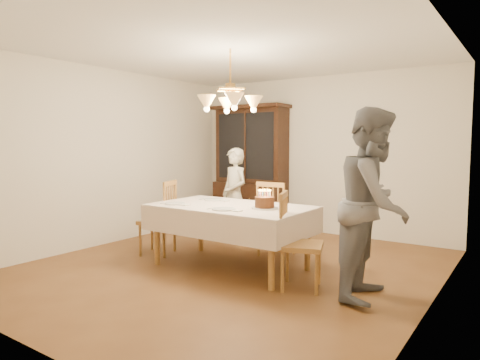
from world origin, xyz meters
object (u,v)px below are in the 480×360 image
Objects in this scene: china_hutch at (251,169)px; elderly_woman at (235,195)px; birthday_cake at (265,203)px; chair_far_side at (276,223)px; dining_table at (231,212)px.

elderly_woman is at bearing -68.30° from china_hutch.
elderly_woman is 1.63m from birthday_cake.
china_hutch is 1.27m from elderly_woman.
chair_far_side is at bearing 110.49° from birthday_cake.
birthday_cake is at bearing 2.54° from dining_table.
dining_table is 6.33× the size of birthday_cake.
elderly_woman is at bearing 123.36° from dining_table.
china_hutch reaches higher than dining_table.
elderly_woman is (-0.91, 0.32, 0.27)m from chair_far_side.
dining_table is at bearing -35.33° from elderly_woman.
china_hutch is 2.08m from chair_far_side.
dining_table is 1.90× the size of chair_far_side.
birthday_cake is at bearing -69.51° from chair_far_side.
china_hutch reaches higher than chair_far_side.
birthday_cake is (1.65, -2.23, -0.22)m from china_hutch.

